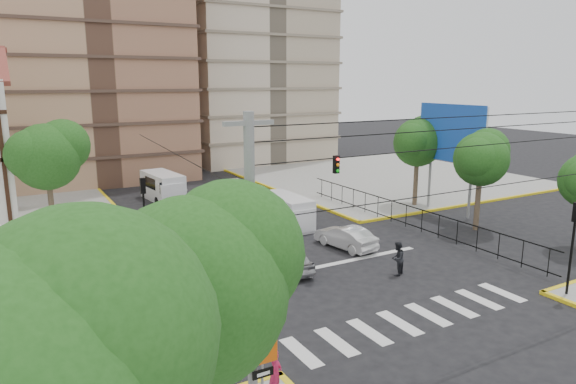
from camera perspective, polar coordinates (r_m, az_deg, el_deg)
ground at (r=27.36m, az=5.13°, el=-9.01°), size 160.00×160.00×0.00m
sidewalk_ne at (r=54.47m, az=10.59°, el=1.66°), size 26.00×26.00×0.15m
crosswalk_stripes at (r=23.10m, az=13.81°, el=-13.50°), size 12.00×2.40×0.01m
stop_line at (r=28.29m, az=3.74°, el=-8.25°), size 13.00×0.40×0.01m
park_fence at (r=36.06m, az=12.92°, el=-3.99°), size 0.10×22.50×1.66m
billboard at (r=39.79m, az=17.74°, el=6.05°), size 0.36×6.20×8.10m
tree_sw_near at (r=12.44m, az=-10.20°, el=-9.82°), size 5.63×4.60×7.57m
tree_park_a at (r=36.27m, az=20.75°, el=3.71°), size 4.41×3.60×6.83m
tree_park_c at (r=41.70m, az=14.31°, el=5.60°), size 4.65×3.80×7.25m
tree_tudor at (r=37.34m, az=-25.13°, el=3.89°), size 5.39×4.40×7.43m
traffic_light_se at (r=26.82m, az=29.17°, el=-4.00°), size 0.28×0.22×4.40m
traffic_light_nw at (r=30.29m, az=-15.73°, el=-1.16°), size 0.28×0.22×4.40m
traffic_light_hanging at (r=24.20m, az=8.12°, el=2.62°), size 18.00×9.12×0.92m
utility_pole_sw at (r=14.14m, az=-4.12°, el=-9.09°), size 1.40×0.28×9.00m
district_sign at (r=15.02m, az=-2.85°, el=-17.50°), size 0.90×0.12×3.20m
van_right_lane at (r=35.22m, az=0.01°, el=-2.29°), size 2.05×4.83×2.17m
van_left_lane at (r=44.17m, az=-13.64°, el=0.47°), size 2.56×5.39×2.35m
car_silver_front_left at (r=27.48m, az=-0.23°, el=-7.30°), size 1.87×4.22×1.41m
car_white_front_right at (r=31.18m, az=6.40°, el=-5.01°), size 2.09×4.35×1.37m
car_grey_mid_left at (r=34.03m, az=-6.68°, el=-3.67°), size 2.46×4.58×1.22m
car_silver_rear_left at (r=39.55m, az=-9.98°, el=-1.30°), size 2.81×5.45×1.51m
car_darkgrey_mid_right at (r=39.36m, az=-4.41°, el=-1.38°), size 1.58×3.79×1.28m
car_white_rear_right at (r=46.91m, az=-6.42°, el=0.78°), size 1.64×3.87×1.24m
pedestrian_sw_corner at (r=17.08m, az=-1.39°, el=-19.41°), size 0.66×0.68×1.57m
pedestrian_crosswalk at (r=27.36m, az=12.06°, el=-7.24°), size 1.09×1.02×1.80m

